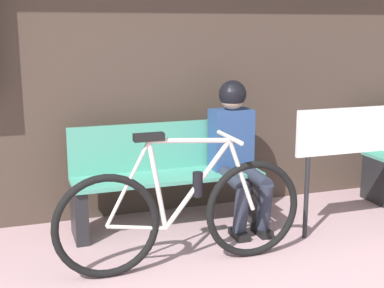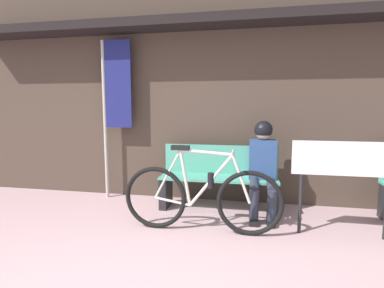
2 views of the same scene
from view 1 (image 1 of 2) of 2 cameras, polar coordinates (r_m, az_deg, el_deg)
storefront_wall at (r=4.54m, az=-10.94°, el=12.60°), size 12.00×0.56×3.20m
park_bench_near at (r=4.41m, az=-2.74°, el=-3.84°), size 1.55×0.42×0.85m
bicycle at (r=3.67m, az=-0.95°, el=-7.41°), size 1.76×0.40×0.96m
person_seated at (r=4.42m, az=4.70°, el=0.06°), size 0.34×0.65×1.20m
signboard at (r=4.38m, az=17.13°, el=0.58°), size 1.06×0.04×1.02m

